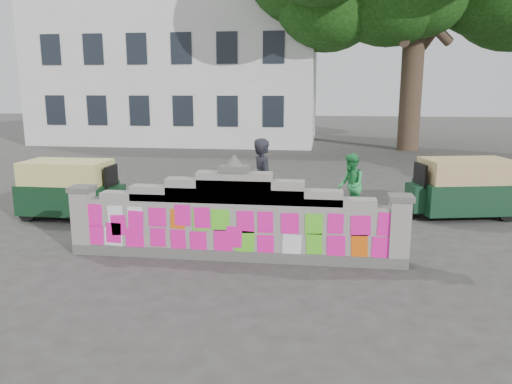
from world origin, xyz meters
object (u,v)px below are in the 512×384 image
pedestrian (351,185)px  rickshaw_left (71,188)px  cyclist_rider (263,194)px  rickshaw_right (463,187)px  cyclist_bike (263,212)px

pedestrian → rickshaw_left: pedestrian is taller
cyclist_rider → pedestrian: size_ratio=1.19×
pedestrian → rickshaw_right: pedestrian is taller
cyclist_rider → pedestrian: (1.96, 2.06, -0.15)m
rickshaw_left → cyclist_bike: bearing=-11.9°
pedestrian → rickshaw_left: 7.01m
cyclist_rider → rickshaw_right: cyclist_rider is taller
cyclist_bike → rickshaw_left: rickshaw_left is taller
cyclist_rider → rickshaw_left: size_ratio=0.74×
cyclist_rider → cyclist_bike: bearing=-114.6°
pedestrian → rickshaw_left: (-6.94, -1.01, -0.06)m
cyclist_rider → pedestrian: bearing=-68.2°
cyclist_bike → rickshaw_right: size_ratio=0.78×
cyclist_bike → cyclist_rider: bearing=65.4°
cyclist_rider → rickshaw_left: (-4.98, 1.05, -0.21)m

